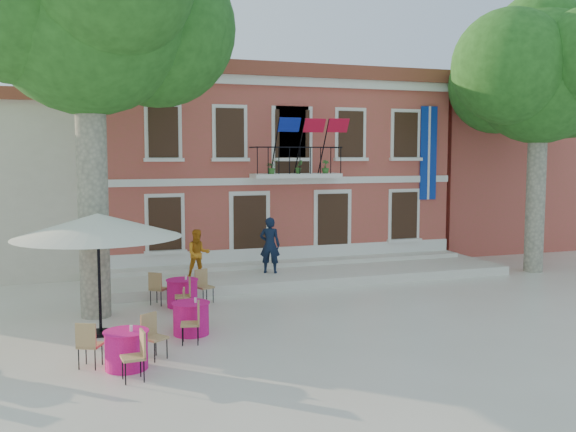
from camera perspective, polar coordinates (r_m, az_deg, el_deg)
The scene contains 12 objects.
ground at distance 17.44m, azimuth 0.66°, elevation -8.62°, with size 90.00×90.00×0.00m, color beige.
main_building at distance 27.04m, azimuth -2.45°, elevation 4.50°, with size 13.50×9.59×7.50m.
neighbor_east at distance 33.37m, azimuth 17.23°, elevation 3.48°, with size 9.40×9.40×6.40m.
terrace at distance 22.12m, azimuth 1.72°, elevation -5.19°, with size 14.00×3.40×0.30m, color silver.
plane_tree_west at distance 17.70m, azimuth -17.40°, elevation 16.95°, with size 5.43×5.43×10.67m.
plane_tree_east at distance 24.92m, azimuth 21.49°, elevation 11.31°, with size 4.80×4.80×9.44m.
patio_umbrella at distance 15.59m, azimuth -16.55°, elevation -0.84°, with size 3.89×3.89×2.89m.
pedestrian_navy at distance 21.42m, azimuth -1.63°, elevation -2.60°, with size 0.68×0.45×1.87m, color black.
pedestrian_orange at distance 20.77m, azimuth -7.99°, elevation -3.34°, with size 0.76×0.59×1.56m, color orange.
cafe_table_0 at distance 13.39m, azimuth -14.18°, elevation -11.28°, with size 1.87×1.69×0.95m.
cafe_table_1 at distance 15.53m, azimuth -8.62°, elevation -8.86°, with size 0.90×1.97×0.95m.
cafe_table_3 at distance 18.31m, azimuth -9.39°, elevation -6.64°, with size 1.85×1.74×0.95m.
Camera 1 is at (-5.68, -15.93, 4.26)m, focal length 40.00 mm.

